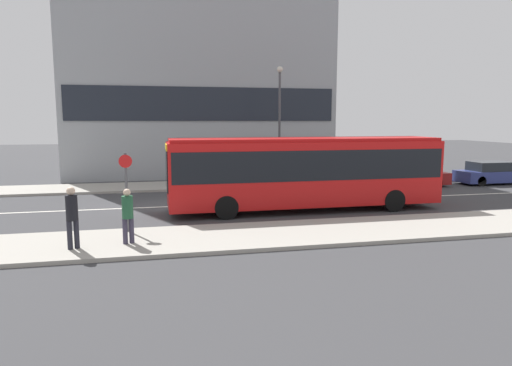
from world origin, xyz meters
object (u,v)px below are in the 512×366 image
object	(u,v)px
parked_car_1	(491,173)
city_bus	(305,169)
parked_car_0	(408,176)
bus_stop_sign	(126,186)
street_lamp	(280,113)
pedestrian_down_pavement	(128,213)
pedestrian_near_stop	(72,213)

from	to	relation	value
parked_car_1	city_bus	bearing A→B (deg)	-158.68
city_bus	parked_car_1	world-z (taller)	city_bus
parked_car_0	bus_stop_sign	bearing A→B (deg)	-151.57
bus_stop_sign	street_lamp	distance (m)	13.43
parked_car_0	pedestrian_down_pavement	xyz separation A→B (m)	(-15.56, -10.07, 0.49)
parked_car_0	parked_car_1	xyz separation A→B (m)	(5.62, -0.11, 0.03)
street_lamp	city_bus	bearing A→B (deg)	-96.81
parked_car_0	pedestrian_down_pavement	size ratio (longest dim) A/B	2.72
pedestrian_near_stop	city_bus	bearing A→B (deg)	2.49
parked_car_0	parked_car_1	size ratio (longest dim) A/B	1.10
city_bus	pedestrian_near_stop	distance (m)	10.02
bus_stop_sign	pedestrian_down_pavement	bearing A→B (deg)	-86.23
bus_stop_sign	street_lamp	world-z (taller)	street_lamp
parked_car_1	pedestrian_near_stop	world-z (taller)	pedestrian_near_stop
city_bus	pedestrian_down_pavement	bearing A→B (deg)	-146.84
parked_car_1	bus_stop_sign	distance (m)	22.89
pedestrian_near_stop	street_lamp	world-z (taller)	street_lamp
parked_car_0	pedestrian_near_stop	xyz separation A→B (m)	(-17.12, -10.33, 0.58)
city_bus	bus_stop_sign	bearing A→B (deg)	-157.06
city_bus	street_lamp	world-z (taller)	street_lamp
parked_car_1	pedestrian_near_stop	bearing A→B (deg)	-155.81
parked_car_1	bus_stop_sign	xyz separation A→B (m)	(-21.28, -8.37, 1.05)
pedestrian_down_pavement	bus_stop_sign	xyz separation A→B (m)	(-0.10, 1.59, 0.60)
pedestrian_near_stop	bus_stop_sign	size ratio (longest dim) A/B	0.69
parked_car_1	pedestrian_down_pavement	distance (m)	23.41
parked_car_0	city_bus	bearing A→B (deg)	-146.30
pedestrian_down_pavement	street_lamp	distance (m)	14.74
city_bus	pedestrian_near_stop	xyz separation A→B (m)	(-8.79, -4.77, -0.63)
pedestrian_down_pavement	bus_stop_sign	size ratio (longest dim) A/B	0.64
city_bus	bus_stop_sign	xyz separation A→B (m)	(-7.33, -2.92, -0.12)
parked_car_1	pedestrian_near_stop	size ratio (longest dim) A/B	2.28
parked_car_1	pedestrian_down_pavement	size ratio (longest dim) A/B	2.48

